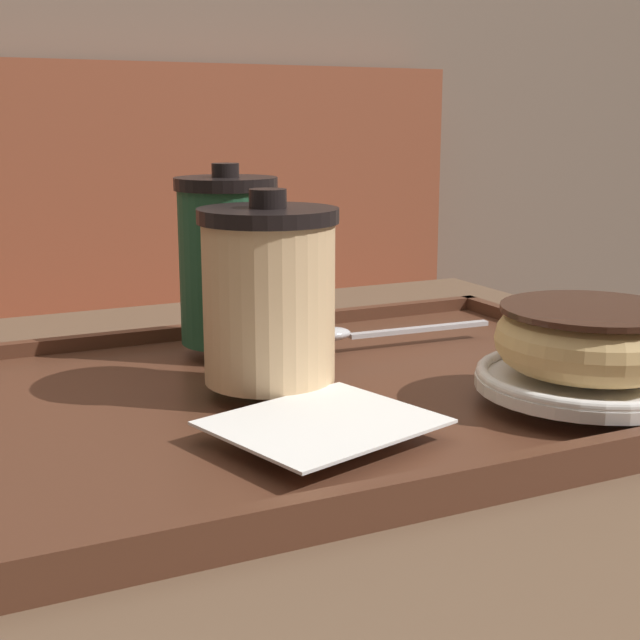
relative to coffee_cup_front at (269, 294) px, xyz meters
name	(u,v)px	position (x,y,z in m)	size (l,w,h in m)	color
booth_bench	(34,493)	(-0.07, 0.85, -0.47)	(1.66, 0.44, 1.00)	brown
cafe_table	(319,634)	(0.03, -0.02, -0.26)	(0.80, 0.85, 0.70)	brown
serving_tray	(320,396)	(0.04, 0.00, -0.08)	(0.54, 0.40, 0.02)	#512D1E
napkin_paper	(323,422)	(-0.01, -0.10, -0.06)	(0.15, 0.14, 0.00)	white
coffee_cup_front	(269,294)	(0.00, 0.00, 0.00)	(0.10, 0.10, 0.13)	#E0B784
coffee_cup_rear	(227,260)	(0.01, 0.12, 0.01)	(0.08, 0.08, 0.15)	#235638
plate_with_chocolate_donut	(587,379)	(0.19, -0.11, -0.05)	(0.15, 0.15, 0.01)	white
donut_chocolate_glazed	(590,338)	(0.19, -0.11, -0.03)	(0.13, 0.13, 0.04)	#DBB270
spoon	(361,332)	(0.12, 0.08, -0.06)	(0.17, 0.02, 0.01)	silver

